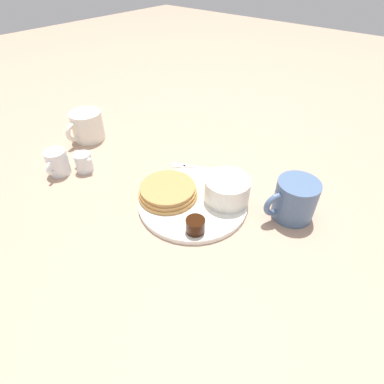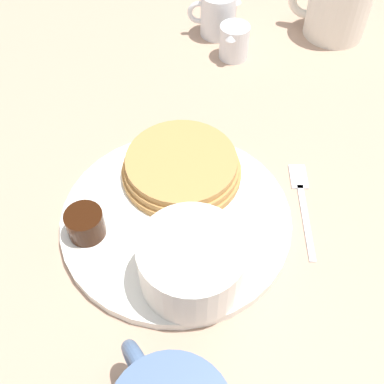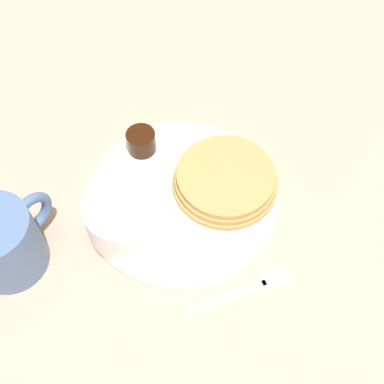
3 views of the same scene
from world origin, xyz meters
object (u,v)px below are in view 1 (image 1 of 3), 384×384
at_px(bowl, 227,189).
at_px(creamer_pitcher_near, 84,162).
at_px(plate, 193,202).
at_px(coffee_mug, 294,200).
at_px(creamer_pitcher_far, 57,162).
at_px(fork, 190,166).
at_px(second_mug, 87,126).

height_order(bowl, creamer_pitcher_near, bowl).
distance_m(plate, coffee_mug, 0.22).
distance_m(creamer_pitcher_far, fork, 0.35).
bearing_deg(creamer_pitcher_far, plate, 20.86).
distance_m(fork, second_mug, 0.35).
distance_m(plate, fork, 0.15).
bearing_deg(plate, fork, 132.56).
height_order(plate, bowl, bowl).
bearing_deg(coffee_mug, creamer_pitcher_far, -155.71).
bearing_deg(plate, bowl, 42.67).
xyz_separation_m(creamer_pitcher_near, second_mug, (-0.13, 0.11, 0.02)).
bearing_deg(second_mug, creamer_pitcher_far, -59.68).
distance_m(plate, creamer_pitcher_near, 0.32).
bearing_deg(bowl, creamer_pitcher_near, -159.56).
height_order(plate, creamer_pitcher_near, creamer_pitcher_near).
relative_size(bowl, second_mug, 0.83).
xyz_separation_m(bowl, creamer_pitcher_near, (-0.36, -0.14, -0.02)).
bearing_deg(plate, creamer_pitcher_far, -159.14).
height_order(coffee_mug, fork, coffee_mug).
height_order(bowl, creamer_pitcher_far, same).
xyz_separation_m(coffee_mug, fork, (-0.29, -0.00, -0.04)).
bearing_deg(creamer_pitcher_near, plate, 15.13).
height_order(coffee_mug, creamer_pitcher_near, coffee_mug).
xyz_separation_m(creamer_pitcher_far, fork, (0.25, 0.24, -0.03)).
bearing_deg(plate, second_mug, 176.80).
xyz_separation_m(coffee_mug, creamer_pitcher_far, (-0.54, -0.24, -0.01)).
relative_size(creamer_pitcher_near, second_mug, 0.51).
height_order(creamer_pitcher_near, creamer_pitcher_far, creamer_pitcher_far).
relative_size(bowl, creamer_pitcher_far, 1.39).
bearing_deg(plate, coffee_mug, 30.05).
height_order(coffee_mug, creamer_pitcher_far, coffee_mug).
xyz_separation_m(plate, coffee_mug, (0.19, 0.11, 0.04)).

